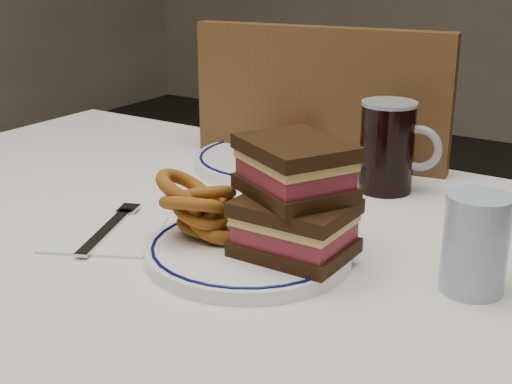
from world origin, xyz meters
The scene contains 11 objects.
dining_table centered at (0.00, 0.00, 0.64)m, with size 1.27×0.87×0.75m.
chair_far centered at (-0.01, 0.47, 0.54)m, with size 0.53×0.53×0.99m.
main_plate centered at (0.14, -0.06, 0.76)m, with size 0.26×0.26×0.02m.
reuben_sandwich centered at (0.20, -0.05, 0.83)m, with size 0.16×0.15×0.14m.
onion_rings_main centered at (0.08, -0.07, 0.80)m, with size 0.13×0.11×0.10m.
ketchup_ramekin centered at (0.14, 0.04, 0.79)m, with size 0.06×0.06×0.03m.
beer_mug centered at (0.18, 0.27, 0.82)m, with size 0.13×0.09×0.14m.
water_glass centered at (0.40, 0.00, 0.81)m, with size 0.07×0.07×0.11m, color #A3BDD2.
far_plate centered at (-0.03, 0.28, 0.76)m, with size 0.29×0.29×0.02m.
onion_rings_far centered at (-0.01, 0.27, 0.79)m, with size 0.11×0.12×0.07m.
napkin_fork centered at (-0.06, -0.11, 0.75)m, with size 0.19×0.20×0.01m.
Camera 1 is at (0.59, -0.74, 1.12)m, focal length 50.00 mm.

